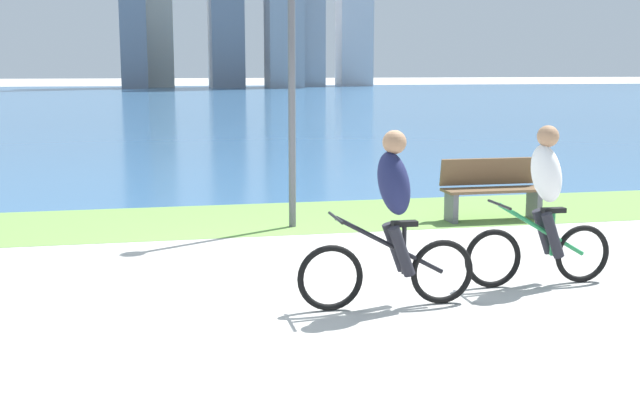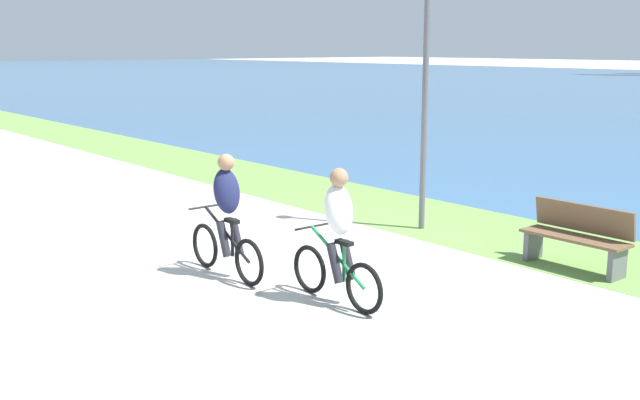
{
  "view_description": "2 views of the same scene",
  "coord_description": "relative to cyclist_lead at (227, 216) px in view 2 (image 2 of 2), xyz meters",
  "views": [
    {
      "loc": [
        -1.45,
        -8.46,
        2.23
      ],
      "look_at": [
        0.31,
        -0.23,
        0.85
      ],
      "focal_mm": 45.72,
      "sensor_mm": 36.0,
      "label": 1
    },
    {
      "loc": [
        9.01,
        -6.59,
        3.03
      ],
      "look_at": [
        0.64,
        0.31,
        0.81
      ],
      "focal_mm": 42.35,
      "sensor_mm": 36.0,
      "label": 2
    }
  ],
  "objects": [
    {
      "name": "lamppost_tall",
      "position": [
        -0.22,
        4.0,
        1.86
      ],
      "size": [
        0.28,
        0.28,
        4.14
      ],
      "color": "#595960",
      "rests_on": "ground"
    },
    {
      "name": "bench_near_path",
      "position": [
        2.74,
        3.93,
        -0.38
      ],
      "size": [
        1.5,
        0.47,
        0.9
      ],
      "color": "brown",
      "rests_on": "ground"
    },
    {
      "name": "cyclist_lead",
      "position": [
        0.0,
        0.0,
        0.0
      ],
      "size": [
        1.71,
        0.52,
        1.66
      ],
      "color": "black",
      "rests_on": "ground"
    },
    {
      "name": "ground_plane",
      "position": [
        -0.74,
        1.37,
        -0.83
      ],
      "size": [
        300.0,
        300.0,
        0.0
      ],
      "primitive_type": "plane",
      "color": "#B2AFA8"
    },
    {
      "name": "cyclist_trailing",
      "position": [
        1.75,
        0.43,
        -0.0
      ],
      "size": [
        1.61,
        0.52,
        1.65
      ],
      "color": "black",
      "rests_on": "ground"
    },
    {
      "name": "grass_strip_bayside",
      "position": [
        -0.74,
        4.71,
        -0.83
      ],
      "size": [
        120.0,
        2.59,
        0.01
      ],
      "primitive_type": "cube",
      "color": "#6B9947",
      "rests_on": "ground"
    }
  ]
}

